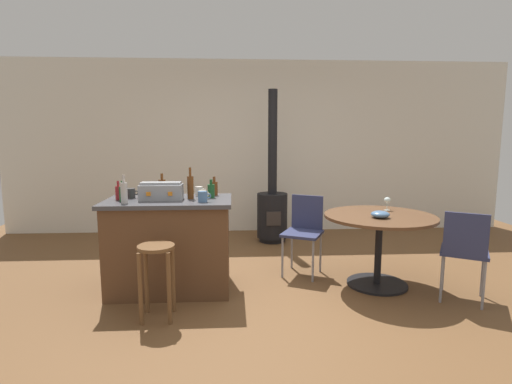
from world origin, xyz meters
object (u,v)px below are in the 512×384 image
bottle_5 (118,193)px  serving_bowl (380,214)px  folding_chair_near (465,249)px  cup_4 (203,195)px  cup_0 (131,193)px  wooden_stool (157,266)px  dining_table (379,231)px  folding_chair_far (304,228)px  wood_stove (272,206)px  kitchen_island (170,245)px  cup_2 (199,191)px  bottle_6 (211,191)px  bottle_3 (162,187)px  toolbox (161,191)px  bottle_1 (190,187)px  bottle_4 (124,192)px  bottle_0 (214,188)px  cup_3 (147,192)px  cup_1 (203,197)px  wine_glass (387,201)px  bottle_2 (123,194)px

bottle_5 → serving_bowl: 2.56m
folding_chair_near → cup_4: bearing=169.2°
cup_0 → wooden_stool: bearing=-63.0°
dining_table → cup_4: cup_4 is taller
folding_chair_far → wood_stove: 1.38m
kitchen_island → cup_2: cup_2 is taller
folding_chair_far → cup_0: (-1.81, -0.31, 0.46)m
bottle_5 → cup_2: 0.79m
bottle_6 → cup_0: bottle_6 is taller
bottle_3 → cup_4: 0.51m
bottle_5 → cup_0: bottle_5 is taller
toolbox → bottle_1: (0.28, 0.05, 0.04)m
bottle_1 → cup_0: 0.61m
folding_chair_far → folding_chair_near: bearing=-33.5°
bottle_4 → wooden_stool: bearing=-50.4°
wood_stove → bottle_0: size_ratio=11.15×
wooden_stool → bottle_4: size_ratio=2.41×
bottle_5 → bottle_6: bearing=5.3°
bottle_4 → bottle_6: (0.78, 0.28, -0.03)m
bottle_6 → cup_4: bottle_6 is taller
wood_stove → cup_0: wood_stove is taller
bottle_4 → serving_bowl: 2.45m
cup_0 → bottle_6: bearing=-1.7°
cup_2 → cup_3: (-0.53, -0.02, 0.00)m
folding_chair_near → cup_1: 2.46m
cup_3 → dining_table: bearing=-4.9°
bottle_0 → wine_glass: 1.85m
bottle_5 → cup_1: (0.82, -0.17, -0.02)m
bottle_4 → bottle_3: bearing=59.2°
wine_glass → toolbox: bearing=-173.6°
folding_chair_far → cup_3: 1.74m
bottle_2 → folding_chair_near: bearing=-6.7°
bottle_3 → wine_glass: (2.39, -0.02, -0.16)m
dining_table → folding_chair_near: (0.63, -0.46, -0.06)m
bottle_4 → cup_2: bottle_4 is taller
wood_stove → bottle_5: size_ratio=11.70×
bottle_3 → wine_glass: size_ratio=1.61×
bottle_1 → cup_1: size_ratio=2.51×
folding_chair_far → bottle_2: (-1.83, -0.51, 0.48)m
wood_stove → serving_bowl: wood_stove is taller
folding_chair_far → cup_1: (-1.07, -0.58, 0.46)m
wooden_stool → folding_chair_far: bearing=36.0°
wood_stove → toolbox: bearing=-125.0°
dining_table → serving_bowl: (-0.05, -0.14, 0.21)m
bottle_5 → serving_bowl: bearing=-3.1°
bottle_2 → cup_1: (0.76, -0.08, -0.02)m
toolbox → bottle_6: (0.47, 0.11, -0.01)m
bottle_3 → serving_bowl: bottle_3 is taller
cup_2 → cup_4: 0.23m
toolbox → dining_table: bearing=0.6°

